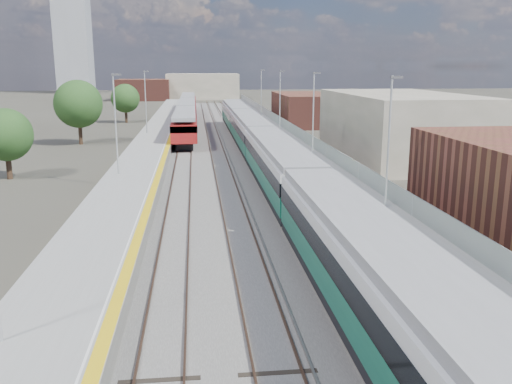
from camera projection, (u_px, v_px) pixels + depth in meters
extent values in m
plane|color=#47443A|center=(236.00, 152.00, 58.14)|extent=(320.00, 320.00, 0.00)
cube|color=#565451|center=(214.00, 149.00, 60.30)|extent=(10.50, 155.00, 0.06)
cube|color=#4C3323|center=(239.00, 145.00, 63.03)|extent=(0.07, 160.00, 0.14)
cube|color=#4C3323|center=(252.00, 144.00, 63.19)|extent=(0.07, 160.00, 0.14)
cube|color=#4C3323|center=(209.00, 145.00, 62.66)|extent=(0.07, 160.00, 0.14)
cube|color=#4C3323|center=(222.00, 145.00, 62.81)|extent=(0.07, 160.00, 0.14)
cube|color=#4C3323|center=(179.00, 146.00, 62.28)|extent=(0.07, 160.00, 0.14)
cube|color=#4C3323|center=(191.00, 145.00, 62.43)|extent=(0.07, 160.00, 0.14)
cube|color=gray|center=(237.00, 145.00, 63.00)|extent=(0.08, 160.00, 0.10)
cube|color=gray|center=(225.00, 145.00, 62.85)|extent=(0.08, 160.00, 0.10)
cube|color=slate|center=(281.00, 144.00, 61.01)|extent=(4.70, 155.00, 1.00)
cube|color=gray|center=(281.00, 139.00, 60.90)|extent=(4.70, 155.00, 0.03)
cube|color=gold|center=(262.00, 139.00, 60.66)|extent=(0.40, 155.00, 0.01)
cube|color=gray|center=(300.00, 134.00, 61.00)|extent=(0.06, 155.00, 1.20)
cylinder|color=#9EA0A3|center=(389.00, 143.00, 30.67)|extent=(0.12, 0.12, 7.50)
cube|color=#4C4C4F|center=(397.00, 77.00, 29.87)|extent=(0.70, 0.18, 0.14)
cylinder|color=#9EA0A3|center=(313.00, 113.00, 50.03)|extent=(0.12, 0.12, 7.50)
cube|color=#4C4C4F|center=(317.00, 73.00, 49.23)|extent=(0.70, 0.18, 0.14)
cylinder|color=#9EA0A3|center=(280.00, 100.00, 69.39)|extent=(0.12, 0.12, 7.50)
cube|color=#4C4C4F|center=(282.00, 71.00, 68.59)|extent=(0.70, 0.18, 0.14)
cylinder|color=#9EA0A3|center=(261.00, 93.00, 88.75)|extent=(0.12, 0.12, 7.50)
cube|color=#4C4C4F|center=(263.00, 70.00, 87.95)|extent=(0.70, 0.18, 0.14)
cube|color=slate|center=(152.00, 146.00, 59.46)|extent=(4.30, 155.00, 1.00)
cube|color=gray|center=(152.00, 141.00, 59.35)|extent=(4.30, 155.00, 0.03)
cube|color=gold|center=(169.00, 141.00, 59.55)|extent=(0.45, 155.00, 0.01)
cube|color=silver|center=(166.00, 141.00, 59.51)|extent=(0.08, 155.00, 0.01)
cylinder|color=#9EA0A3|center=(116.00, 124.00, 40.46)|extent=(0.12, 0.12, 7.50)
cube|color=#4C4C4F|center=(116.00, 75.00, 39.66)|extent=(0.70, 0.18, 0.14)
cylinder|color=#9EA0A3|center=(146.00, 102.00, 65.63)|extent=(0.12, 0.12, 7.50)
cube|color=#4C4C4F|center=(146.00, 71.00, 64.83)|extent=(0.70, 0.18, 0.14)
cube|color=gray|center=(398.00, 126.00, 54.30)|extent=(11.00, 22.00, 6.40)
cube|color=brown|center=(304.00, 109.00, 86.10)|extent=(8.00, 18.00, 4.80)
cube|color=gray|center=(202.00, 86.00, 153.92)|extent=(20.00, 14.00, 7.00)
cube|color=brown|center=(144.00, 90.00, 147.51)|extent=(14.00, 12.00, 5.60)
cube|color=gray|center=(73.00, 33.00, 184.25)|extent=(11.00, 11.00, 40.00)
cube|color=black|center=(366.00, 305.00, 18.89)|extent=(2.76, 19.79, 0.47)
cube|color=#10573F|center=(367.00, 283.00, 18.70)|extent=(2.86, 19.79, 1.16)
cube|color=black|center=(368.00, 258.00, 18.50)|extent=(2.92, 19.79, 0.79)
cube|color=silver|center=(369.00, 240.00, 18.35)|extent=(2.86, 19.79, 0.49)
cube|color=gray|center=(370.00, 228.00, 18.26)|extent=(2.54, 19.79, 0.41)
cube|color=black|center=(278.00, 183.00, 38.53)|extent=(2.76, 19.79, 0.47)
cube|color=#10573F|center=(278.00, 172.00, 38.34)|extent=(2.86, 19.79, 1.16)
cube|color=black|center=(279.00, 159.00, 38.14)|extent=(2.92, 19.79, 0.79)
cube|color=silver|center=(279.00, 150.00, 37.99)|extent=(2.86, 19.79, 0.49)
cube|color=gray|center=(279.00, 144.00, 37.90)|extent=(2.54, 19.79, 0.41)
cube|color=black|center=(250.00, 144.00, 58.17)|extent=(2.76, 19.79, 0.47)
cube|color=#10573F|center=(250.00, 136.00, 57.98)|extent=(2.86, 19.79, 1.16)
cube|color=black|center=(250.00, 128.00, 57.78)|extent=(2.92, 19.79, 0.79)
cube|color=silver|center=(250.00, 122.00, 57.63)|extent=(2.86, 19.79, 0.49)
cube|color=gray|center=(250.00, 118.00, 57.54)|extent=(2.54, 19.79, 0.41)
cube|color=black|center=(236.00, 124.00, 77.81)|extent=(2.76, 19.79, 0.47)
cube|color=#10573F|center=(236.00, 119.00, 77.62)|extent=(2.86, 19.79, 1.16)
cube|color=black|center=(236.00, 112.00, 77.42)|extent=(2.92, 19.79, 0.79)
cube|color=silver|center=(236.00, 108.00, 77.27)|extent=(2.86, 19.79, 0.49)
cube|color=gray|center=(236.00, 105.00, 77.18)|extent=(2.54, 19.79, 0.41)
cube|color=black|center=(186.00, 138.00, 66.06)|extent=(1.91, 16.20, 0.66)
cube|color=maroon|center=(185.00, 125.00, 65.71)|extent=(2.81, 19.06, 2.01)
cube|color=black|center=(185.00, 121.00, 65.59)|extent=(2.87, 19.06, 0.70)
cube|color=gray|center=(185.00, 113.00, 65.37)|extent=(2.51, 19.06, 0.40)
cube|color=black|center=(187.00, 122.00, 85.00)|extent=(1.91, 16.20, 0.66)
cube|color=maroon|center=(187.00, 112.00, 84.64)|extent=(2.81, 19.06, 2.01)
cube|color=black|center=(187.00, 109.00, 84.52)|extent=(2.87, 19.06, 0.70)
cube|color=gray|center=(187.00, 102.00, 84.30)|extent=(2.51, 19.06, 0.40)
cube|color=black|center=(189.00, 112.00, 103.93)|extent=(1.91, 16.20, 0.66)
cube|color=maroon|center=(188.00, 104.00, 103.57)|extent=(2.81, 19.06, 2.01)
cube|color=black|center=(188.00, 101.00, 103.46)|extent=(2.87, 19.06, 0.70)
cube|color=gray|center=(188.00, 96.00, 103.23)|extent=(2.51, 19.06, 0.40)
cylinder|color=#382619|center=(9.00, 167.00, 44.12)|extent=(0.44, 0.44, 2.02)
sphere|color=#23441A|center=(6.00, 135.00, 43.53)|extent=(4.26, 4.26, 4.26)
cylinder|color=#382619|center=(80.00, 133.00, 63.72)|extent=(0.44, 0.44, 2.63)
sphere|color=#23441A|center=(78.00, 104.00, 62.95)|extent=(5.54, 5.54, 5.54)
cylinder|color=#382619|center=(126.00, 116.00, 88.44)|extent=(0.44, 0.44, 2.19)
sphere|color=#23441A|center=(125.00, 98.00, 87.80)|extent=(4.62, 4.62, 4.62)
cylinder|color=#382619|center=(361.00, 121.00, 81.37)|extent=(0.44, 0.44, 1.91)
sphere|color=#23441A|center=(362.00, 105.00, 80.80)|extent=(4.02, 4.02, 4.02)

